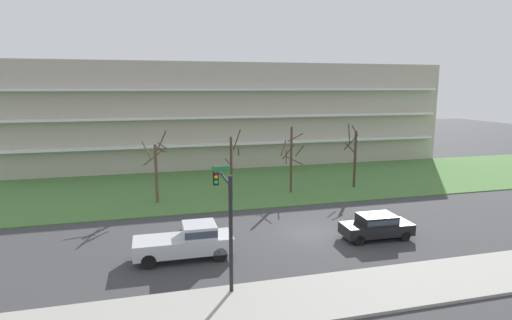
{
  "coord_description": "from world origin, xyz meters",
  "views": [
    {
      "loc": [
        -10.1,
        -24.07,
        9.47
      ],
      "look_at": [
        -2.14,
        6.0,
        3.92
      ],
      "focal_mm": 29.09,
      "sensor_mm": 36.0,
      "label": 1
    }
  ],
  "objects_px": {
    "pickup_silver_near_left": "(188,241)",
    "tree_center": "(291,158)",
    "traffic_signal_mast": "(224,205)",
    "tree_right": "(354,155)",
    "sedan_black_center_left": "(376,225)",
    "tree_far_left": "(156,168)",
    "tree_left": "(232,165)"
  },
  "relations": [
    {
      "from": "tree_left",
      "to": "pickup_silver_near_left",
      "type": "height_order",
      "value": "tree_left"
    },
    {
      "from": "tree_right",
      "to": "traffic_signal_mast",
      "type": "height_order",
      "value": "tree_right"
    },
    {
      "from": "tree_left",
      "to": "tree_far_left",
      "type": "bearing_deg",
      "value": -179.21
    },
    {
      "from": "tree_far_left",
      "to": "tree_right",
      "type": "xyz_separation_m",
      "value": [
        18.06,
        0.8,
        0.09
      ]
    },
    {
      "from": "tree_left",
      "to": "tree_center",
      "type": "relative_size",
      "value": 0.99
    },
    {
      "from": "tree_center",
      "to": "traffic_signal_mast",
      "type": "xyz_separation_m",
      "value": [
        -8.84,
        -15.21,
        0.6
      ]
    },
    {
      "from": "tree_left",
      "to": "traffic_signal_mast",
      "type": "bearing_deg",
      "value": -102.87
    },
    {
      "from": "tree_center",
      "to": "pickup_silver_near_left",
      "type": "relative_size",
      "value": 1.1
    },
    {
      "from": "tree_far_left",
      "to": "tree_center",
      "type": "relative_size",
      "value": 1.0
    },
    {
      "from": "tree_center",
      "to": "sedan_black_center_left",
      "type": "bearing_deg",
      "value": -83.58
    },
    {
      "from": "tree_left",
      "to": "sedan_black_center_left",
      "type": "relative_size",
      "value": 1.33
    },
    {
      "from": "tree_far_left",
      "to": "tree_center",
      "type": "distance_m",
      "value": 11.7
    },
    {
      "from": "tree_far_left",
      "to": "tree_right",
      "type": "relative_size",
      "value": 1.0
    },
    {
      "from": "tree_left",
      "to": "tree_center",
      "type": "bearing_deg",
      "value": 3.62
    },
    {
      "from": "tree_center",
      "to": "pickup_silver_near_left",
      "type": "height_order",
      "value": "tree_center"
    },
    {
      "from": "tree_far_left",
      "to": "traffic_signal_mast",
      "type": "relative_size",
      "value": 1.07
    },
    {
      "from": "sedan_black_center_left",
      "to": "traffic_signal_mast",
      "type": "bearing_deg",
      "value": -161.63
    },
    {
      "from": "tree_far_left",
      "to": "tree_right",
      "type": "height_order",
      "value": "tree_far_left"
    },
    {
      "from": "tree_center",
      "to": "tree_right",
      "type": "height_order",
      "value": "tree_right"
    },
    {
      "from": "tree_left",
      "to": "pickup_silver_near_left",
      "type": "xyz_separation_m",
      "value": [
        -4.92,
        -11.8,
        -1.88
      ]
    },
    {
      "from": "tree_right",
      "to": "tree_left",
      "type": "bearing_deg",
      "value": -176.56
    },
    {
      "from": "tree_right",
      "to": "pickup_silver_near_left",
      "type": "xyz_separation_m",
      "value": [
        -16.73,
        -12.51,
        -2.07
      ]
    },
    {
      "from": "pickup_silver_near_left",
      "to": "tree_center",
      "type": "bearing_deg",
      "value": 49.96
    },
    {
      "from": "tree_center",
      "to": "sedan_black_center_left",
      "type": "distance_m",
      "value": 12.44
    },
    {
      "from": "traffic_signal_mast",
      "to": "tree_center",
      "type": "bearing_deg",
      "value": 59.82
    },
    {
      "from": "pickup_silver_near_left",
      "to": "sedan_black_center_left",
      "type": "relative_size",
      "value": 1.22
    },
    {
      "from": "tree_far_left",
      "to": "sedan_black_center_left",
      "type": "xyz_separation_m",
      "value": [
        13.06,
        -11.71,
        -2.13
      ]
    },
    {
      "from": "tree_left",
      "to": "sedan_black_center_left",
      "type": "bearing_deg",
      "value": -60.0
    },
    {
      "from": "traffic_signal_mast",
      "to": "tree_far_left",
      "type": "bearing_deg",
      "value": 100.91
    },
    {
      "from": "tree_far_left",
      "to": "pickup_silver_near_left",
      "type": "xyz_separation_m",
      "value": [
        1.32,
        -11.72,
        -1.98
      ]
    },
    {
      "from": "sedan_black_center_left",
      "to": "tree_center",
      "type": "bearing_deg",
      "value": 98.08
    },
    {
      "from": "tree_left",
      "to": "pickup_silver_near_left",
      "type": "relative_size",
      "value": 1.09
    }
  ]
}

